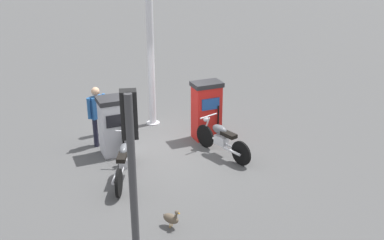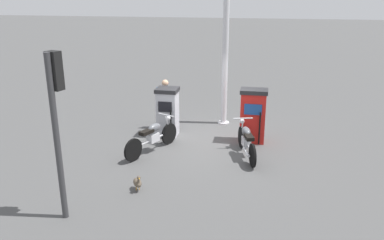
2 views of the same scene
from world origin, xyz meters
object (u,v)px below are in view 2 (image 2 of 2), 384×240
(wandering_duck, at_px, (137,182))
(canopy_support_pole, at_px, (225,58))
(motorcycle_far_pump, at_px, (246,140))
(motorcycle_near_pump, at_px, (153,136))
(roadside_traffic_light, at_px, (56,107))
(attendant_person, at_px, (165,101))
(fuel_pump_near, at_px, (168,112))
(fuel_pump_far, at_px, (253,115))

(wandering_duck, xyz_separation_m, canopy_support_pole, (-5.22, 1.31, 2.08))
(motorcycle_far_pump, distance_m, canopy_support_pole, 3.42)
(wandering_duck, bearing_deg, motorcycle_near_pump, -171.55)
(wandering_duck, bearing_deg, roadside_traffic_light, -39.34)
(canopy_support_pole, bearing_deg, motorcycle_far_pump, 19.68)
(attendant_person, distance_m, canopy_support_pole, 2.44)
(fuel_pump_near, bearing_deg, wandering_duck, 4.15)
(motorcycle_near_pump, relative_size, roadside_traffic_light, 0.61)
(motorcycle_near_pump, xyz_separation_m, canopy_support_pole, (-2.95, 1.65, 1.82))
(motorcycle_near_pump, bearing_deg, fuel_pump_near, 177.01)
(roadside_traffic_light, bearing_deg, attendant_person, 174.52)
(attendant_person, bearing_deg, motorcycle_far_pump, 57.02)
(attendant_person, bearing_deg, fuel_pump_near, 20.79)
(roadside_traffic_light, distance_m, canopy_support_pole, 6.92)
(fuel_pump_far, bearing_deg, canopy_support_pole, -145.46)
(fuel_pump_near, xyz_separation_m, attendant_person, (-0.65, -0.25, 0.17))
(fuel_pump_far, distance_m, attendant_person, 2.97)
(fuel_pump_far, xyz_separation_m, motorcycle_far_pump, (1.17, -0.10, -0.36))
(wandering_duck, height_order, roadside_traffic_light, roadside_traffic_light)
(wandering_duck, bearing_deg, motorcycle_far_pump, 137.38)
(attendant_person, distance_m, roadside_traffic_light, 5.77)
(attendant_person, bearing_deg, roadside_traffic_light, -5.48)
(motorcycle_far_pump, height_order, wandering_duck, motorcycle_far_pump)
(fuel_pump_near, distance_m, wandering_duck, 3.72)
(motorcycle_far_pump, height_order, canopy_support_pole, canopy_support_pole)
(fuel_pump_near, height_order, motorcycle_near_pump, fuel_pump_near)
(canopy_support_pole, bearing_deg, motorcycle_near_pump, -29.26)
(fuel_pump_near, relative_size, fuel_pump_far, 0.94)
(fuel_pump_near, xyz_separation_m, roadside_traffic_light, (4.94, -0.78, 1.52))
(fuel_pump_far, distance_m, motorcycle_near_pump, 3.08)
(fuel_pump_far, height_order, canopy_support_pole, canopy_support_pole)
(fuel_pump_near, xyz_separation_m, wandering_duck, (3.66, 0.27, -0.58))
(fuel_pump_far, distance_m, motorcycle_far_pump, 1.23)
(motorcycle_near_pump, relative_size, canopy_support_pole, 0.43)
(fuel_pump_far, distance_m, canopy_support_pole, 2.39)
(wandering_duck, relative_size, canopy_support_pole, 0.09)
(fuel_pump_near, height_order, attendant_person, attendant_person)
(fuel_pump_far, xyz_separation_m, roadside_traffic_light, (4.94, -3.44, 1.47))
(fuel_pump_far, height_order, motorcycle_far_pump, fuel_pump_far)
(fuel_pump_far, bearing_deg, roadside_traffic_light, -34.82)
(motorcycle_near_pump, height_order, wandering_duck, motorcycle_near_pump)
(fuel_pump_near, height_order, fuel_pump_far, fuel_pump_far)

